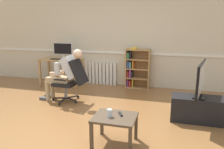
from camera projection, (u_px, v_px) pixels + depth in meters
ground_plane at (91, 122)px, 4.02m from camera, size 18.00×18.00×0.00m
back_wall at (124, 37)px, 6.21m from camera, size 12.00×0.13×2.70m
computer_desk at (61, 63)px, 6.35m from camera, size 1.16×0.56×0.76m
imac_monitor at (63, 49)px, 6.33m from camera, size 0.58×0.14×0.44m
keyboard at (57, 59)px, 6.20m from camera, size 0.37×0.12×0.02m
computer_mouse at (69, 59)px, 6.13m from camera, size 0.06×0.10×0.03m
bookshelf at (136, 68)px, 6.09m from camera, size 0.65×0.29×1.11m
radiator at (101, 73)px, 6.51m from camera, size 0.94×0.08×0.62m
office_chair at (72, 79)px, 4.97m from camera, size 0.81×0.62×0.97m
person_seated at (65, 73)px, 5.00m from camera, size 1.06×0.40×1.19m
tv_stand at (198, 109)px, 4.04m from camera, size 0.95×0.43×0.45m
tv_screen at (201, 79)px, 3.92m from camera, size 0.26×0.97×0.63m
coffee_table at (115, 121)px, 3.22m from camera, size 0.61×0.52×0.43m
drinking_glass at (110, 113)px, 3.19m from camera, size 0.08×0.08×0.11m
spare_remote at (120, 114)px, 3.27m from camera, size 0.10×0.15×0.02m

